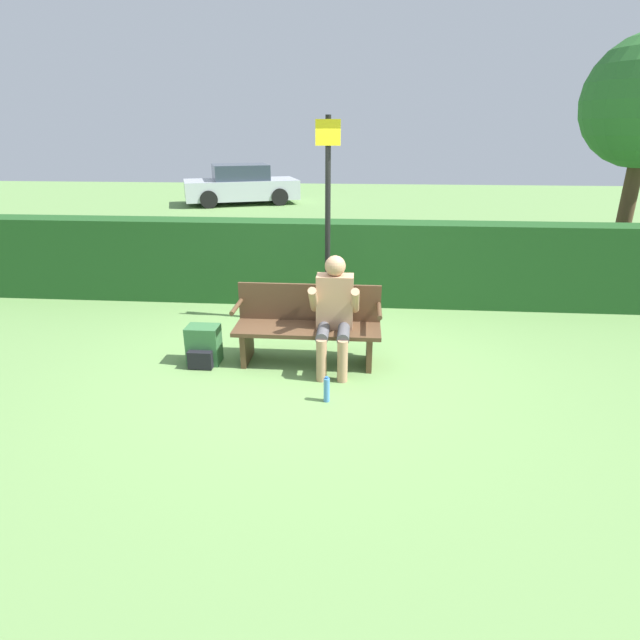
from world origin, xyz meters
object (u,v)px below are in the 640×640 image
(person_seated, at_px, (334,309))
(parked_car, at_px, (241,185))
(water_bottle, at_px, (327,390))
(backpack, at_px, (204,346))
(park_bench, at_px, (308,325))
(signpost, at_px, (328,214))

(person_seated, height_order, parked_car, parked_car)
(water_bottle, bearing_deg, backpack, 152.86)
(backpack, height_order, parked_car, parked_car)
(park_bench, relative_size, backpack, 3.68)
(backpack, bearing_deg, signpost, 45.99)
(backpack, bearing_deg, person_seated, 2.25)
(person_seated, xyz_separation_m, signpost, (-0.16, 1.29, 0.81))
(park_bench, distance_m, backpack, 1.20)
(water_bottle, relative_size, parked_car, 0.06)
(person_seated, height_order, backpack, person_seated)
(water_bottle, height_order, parked_car, parked_car)
(person_seated, height_order, signpost, signpost)
(signpost, height_order, parked_car, signpost)
(park_bench, bearing_deg, water_bottle, -73.27)
(water_bottle, xyz_separation_m, signpost, (-0.14, 2.09, 1.36))
(signpost, distance_m, parked_car, 12.18)
(backpack, distance_m, signpost, 2.27)
(park_bench, bearing_deg, backpack, -171.35)
(backpack, height_order, signpost, signpost)
(park_bench, height_order, backpack, park_bench)
(person_seated, xyz_separation_m, parked_car, (-4.00, 12.82, -0.04))
(park_bench, relative_size, signpost, 0.61)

